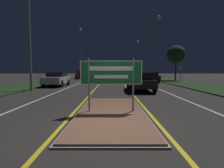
{
  "coord_description": "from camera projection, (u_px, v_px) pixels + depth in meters",
  "views": [
    {
      "loc": [
        0.03,
        -5.13,
        1.71
      ],
      "look_at": [
        0.0,
        3.1,
        1.05
      ],
      "focal_mm": 28.0,
      "sensor_mm": 36.0,
      "label": 1
    }
  ],
  "objects": [
    {
      "name": "streetlight_right_far",
      "position": [
        138.0,
        52.0,
        44.29
      ],
      "size": [
        0.56,
        0.56,
        9.23
      ],
      "color": "gray",
      "rests_on": "ground_plane"
    },
    {
      "name": "streetlight_right_near",
      "position": [
        159.0,
        40.0,
        24.59
      ],
      "size": [
        0.52,
        0.52,
        9.35
      ],
      "color": "gray",
      "rests_on": "ground_plane"
    },
    {
      "name": "highway_sign",
      "position": [
        112.0,
        74.0,
        6.72
      ],
      "size": [
        2.38,
        0.07,
        2.06
      ],
      "color": "gray",
      "rests_on": "median_island"
    },
    {
      "name": "ground_plane",
      "position": [
        112.0,
        127.0,
        5.25
      ],
      "size": [
        160.0,
        160.0,
        0.0
      ],
      "primitive_type": "plane",
      "color": "#282623"
    },
    {
      "name": "streetlight_left_far",
      "position": [
        81.0,
        46.0,
        37.35
      ],
      "size": [
        0.55,
        0.55,
        10.52
      ],
      "color": "gray",
      "rests_on": "ground_plane"
    },
    {
      "name": "lane_line_white_right",
      "position": [
        137.0,
        80.0,
        30.15
      ],
      "size": [
        0.12,
        70.0,
        0.01
      ],
      "color": "silver",
      "rests_on": "ground_plane"
    },
    {
      "name": "edge_line_white_left",
      "position": [
        71.0,
        80.0,
        30.2
      ],
      "size": [
        0.1,
        70.0,
        0.01
      ],
      "color": "silver",
      "rests_on": "ground_plane"
    },
    {
      "name": "centre_line_yellow_right",
      "position": [
        121.0,
        80.0,
        30.16
      ],
      "size": [
        0.12,
        70.0,
        0.01
      ],
      "color": "gold",
      "rests_on": "ground_plane"
    },
    {
      "name": "streetlight_left_near",
      "position": [
        30.0,
        14.0,
        13.87
      ],
      "size": [
        0.61,
        0.61,
        8.82
      ],
      "color": "gray",
      "rests_on": "ground_plane"
    },
    {
      "name": "car_receding_1",
      "position": [
        151.0,
        77.0,
        24.69
      ],
      "size": [
        1.84,
        4.56,
        1.41
      ],
      "color": "black",
      "rests_on": "ground_plane"
    },
    {
      "name": "verge_right",
      "position": [
        178.0,
        82.0,
        25.14
      ],
      "size": [
        5.0,
        100.0,
        0.08
      ],
      "color": "#1E3319",
      "rests_on": "ground_plane"
    },
    {
      "name": "warning_sign",
      "position": [
        182.0,
        73.0,
        22.63
      ],
      "size": [
        0.6,
        0.06,
        2.13
      ],
      "color": "gray",
      "rests_on": "verge_right"
    },
    {
      "name": "roadside_palm_right",
      "position": [
        177.0,
        54.0,
        27.43
      ],
      "size": [
        2.78,
        2.78,
        5.49
      ],
      "color": "#4C3823",
      "rests_on": "verge_right"
    },
    {
      "name": "median_island",
      "position": [
        112.0,
        113.0,
        6.84
      ],
      "size": [
        2.62,
        6.25,
        0.1
      ],
      "color": "#999993",
      "rests_on": "ground_plane"
    },
    {
      "name": "edge_line_white_right",
      "position": [
        154.0,
        80.0,
        30.14
      ],
      "size": [
        0.1,
        70.0,
        0.01
      ],
      "color": "silver",
      "rests_on": "ground_plane"
    },
    {
      "name": "car_approaching_1",
      "position": [
        83.0,
        75.0,
        34.3
      ],
      "size": [
        1.9,
        4.47,
        1.47
      ],
      "color": "maroon",
      "rests_on": "ground_plane"
    },
    {
      "name": "car_approaching_0",
      "position": [
        58.0,
        79.0,
        18.55
      ],
      "size": [
        2.01,
        4.24,
        1.48
      ],
      "color": "#B7B7BC",
      "rests_on": "ground_plane"
    },
    {
      "name": "car_receding_2",
      "position": [
        126.0,
        75.0,
        36.31
      ],
      "size": [
        1.85,
        4.57,
        1.42
      ],
      "color": "silver",
      "rests_on": "ground_plane"
    },
    {
      "name": "lane_line_white_left",
      "position": [
        88.0,
        80.0,
        30.18
      ],
      "size": [
        0.12,
        70.0,
        0.01
      ],
      "color": "silver",
      "rests_on": "ground_plane"
    },
    {
      "name": "centre_line_yellow_left",
      "position": [
        104.0,
        80.0,
        30.17
      ],
      "size": [
        0.12,
        70.0,
        0.01
      ],
      "color": "gold",
      "rests_on": "ground_plane"
    },
    {
      "name": "car_receding_0",
      "position": [
        141.0,
        81.0,
        14.25
      ],
      "size": [
        1.94,
        4.48,
        1.5
      ],
      "color": "black",
      "rests_on": "ground_plane"
    },
    {
      "name": "verge_left",
      "position": [
        47.0,
        82.0,
        25.22
      ],
      "size": [
        5.0,
        100.0,
        0.08
      ],
      "color": "#1E3319",
      "rests_on": "ground_plane"
    }
  ]
}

